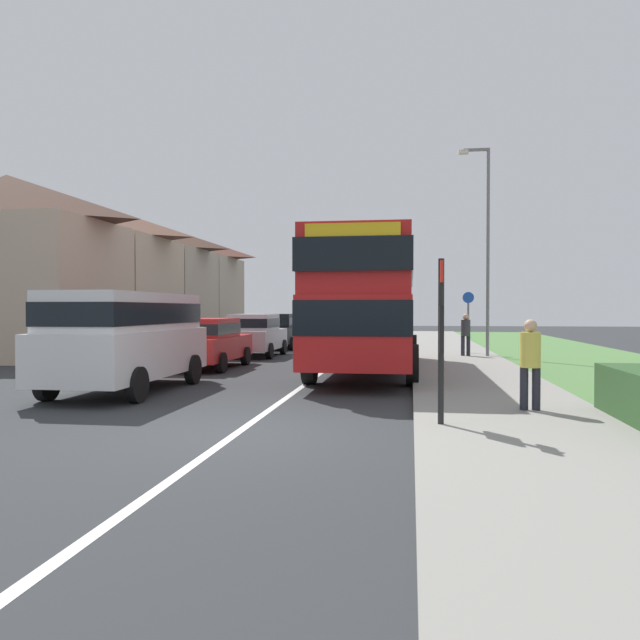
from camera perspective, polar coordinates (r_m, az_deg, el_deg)
ground_plane at (r=9.38m, az=-7.67°, el=-10.33°), size 120.00×120.00×0.00m
lane_marking_centre at (r=17.13m, az=-0.20°, el=-5.15°), size 0.14×60.00×0.01m
pavement_near_side at (r=15.03m, az=14.73°, el=-5.83°), size 3.20×68.00×0.12m
double_decker_bus at (r=17.59m, az=4.46°, el=1.98°), size 2.80×9.61×3.70m
parked_van_white at (r=14.37m, az=-17.42°, el=-1.16°), size 2.11×5.04×2.20m
parked_car_red at (r=19.40m, az=-10.42°, el=-1.90°), size 1.90×4.24×1.56m
parked_car_silver at (r=24.05m, az=-6.04°, el=-1.23°), size 1.90×3.97×1.65m
parked_car_black at (r=28.85m, az=-3.92°, el=-0.87°), size 1.95×4.17×1.63m
pedestrian_at_stop at (r=11.10m, az=18.88°, el=-3.53°), size 0.34×0.34×1.67m
pedestrian_walking_away at (r=23.39m, az=13.33°, el=-1.14°), size 0.34×0.34×1.67m
bus_stop_sign at (r=9.40m, az=11.14°, el=-0.86°), size 0.09×0.52×2.60m
cycle_route_sign at (r=24.92m, az=13.55°, el=0.03°), size 0.44×0.08×2.52m
street_lamp_mid at (r=23.59m, az=15.04°, el=7.26°), size 1.14×0.20×7.75m
house_terrace_far_side at (r=32.97m, az=-18.52°, el=3.71°), size 7.48×22.14×6.85m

